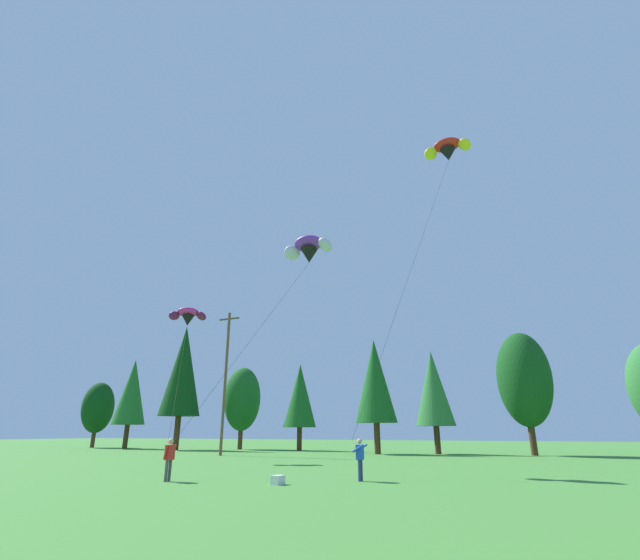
# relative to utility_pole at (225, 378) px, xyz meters

# --- Properties ---
(treeline_tree_a) EXTENTS (4.05, 4.05, 8.34)m
(treeline_tree_a) POSITION_rel_utility_pole_xyz_m (-27.50, 10.39, -1.64)
(treeline_tree_a) COLOR #472D19
(treeline_tree_a) RESTS_ON ground_plane
(treeline_tree_b) EXTENTS (3.97, 3.97, 10.79)m
(treeline_tree_b) POSITION_rel_utility_pole_xyz_m (-20.33, 8.91, 0.07)
(treeline_tree_b) COLOR #472D19
(treeline_tree_b) RESTS_ON ground_plane
(treeline_tree_c) EXTENTS (4.74, 4.74, 14.27)m
(treeline_tree_c) POSITION_rel_utility_pole_xyz_m (-12.00, 8.27, 2.25)
(treeline_tree_c) COLOR #472D19
(treeline_tree_c) RESTS_ON ground_plane
(treeline_tree_d) EXTENTS (4.37, 4.37, 9.52)m
(treeline_tree_d) POSITION_rel_utility_pole_xyz_m (-6.42, 12.89, -0.93)
(treeline_tree_d) COLOR #472D19
(treeline_tree_d) RESTS_ON ground_plane
(treeline_tree_e) EXTENTS (3.67, 3.67, 9.41)m
(treeline_tree_e) POSITION_rel_utility_pole_xyz_m (1.66, 12.31, -0.80)
(treeline_tree_e) COLOR #472D19
(treeline_tree_e) RESTS_ON ground_plane
(treeline_tree_f) EXTENTS (3.96, 3.96, 10.71)m
(treeline_tree_f) POSITION_rel_utility_pole_xyz_m (11.89, 7.93, 0.02)
(treeline_tree_f) COLOR #472D19
(treeline_tree_f) RESTS_ON ground_plane
(treeline_tree_g) EXTENTS (3.70, 3.70, 9.56)m
(treeline_tree_g) POSITION_rel_utility_pole_xyz_m (17.05, 10.17, -0.70)
(treeline_tree_g) COLOR #472D19
(treeline_tree_g) RESTS_ON ground_plane
(treeline_tree_h) EXTENTS (4.72, 4.72, 10.82)m
(treeline_tree_h) POSITION_rel_utility_pole_xyz_m (25.21, 10.87, -0.14)
(treeline_tree_h) COLOR #472D19
(treeline_tree_h) RESTS_ON ground_plane
(utility_pole) EXTENTS (2.20, 0.26, 12.83)m
(utility_pole) POSITION_rel_utility_pole_xyz_m (0.00, 0.00, 0.00)
(utility_pole) COLOR brown
(utility_pole) RESTS_ON ground_plane
(kite_flyer_near) EXTENTS (0.25, 0.57, 1.69)m
(kite_flyer_near) POSITION_rel_utility_pole_xyz_m (10.77, -18.92, -5.70)
(kite_flyer_near) COLOR #4C4C51
(kite_flyer_near) RESTS_ON ground_plane
(kite_flyer_mid) EXTENTS (0.54, 0.58, 1.69)m
(kite_flyer_mid) POSITION_rel_utility_pole_xyz_m (18.12, -15.57, -5.69)
(kite_flyer_mid) COLOR navy
(kite_flyer_mid) RESTS_ON ground_plane
(parafoil_kite_high_purple) EXTENTS (4.58, 9.07, 12.94)m
(parafoil_kite_high_purple) POSITION_rel_utility_pole_xyz_m (13.32, -10.67, 6.49)
(parafoil_kite_high_purple) COLOR purple
(parafoil_kite_mid_red_yellow) EXTENTS (5.99, 14.85, 23.57)m
(parafoil_kite_mid_red_yellow) POSITION_rel_utility_pole_xyz_m (21.74, -1.51, 17.58)
(parafoil_kite_mid_red_yellow) COLOR red
(parafoil_kite_far_magenta) EXTENTS (11.30, 13.10, 10.41)m
(parafoil_kite_far_magenta) POSITION_rel_utility_pole_xyz_m (0.86, -6.94, 4.15)
(parafoil_kite_far_magenta) COLOR #D12893
(picnic_cooler) EXTENTS (0.41, 0.56, 0.34)m
(picnic_cooler) POSITION_rel_utility_pole_xyz_m (15.56, -18.09, -6.52)
(picnic_cooler) COLOR white
(picnic_cooler) RESTS_ON ground_plane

